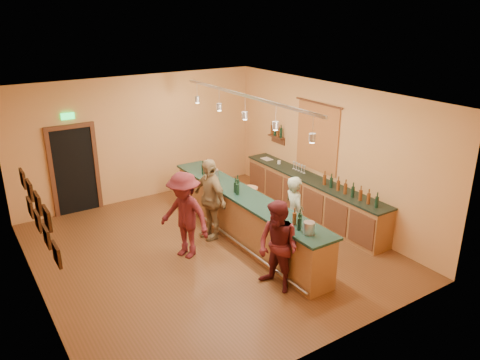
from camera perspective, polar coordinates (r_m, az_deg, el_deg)
floor at (r=9.87m, az=-3.90°, el=-8.55°), size 7.00×7.00×0.00m
ceiling at (r=8.78m, az=-4.40°, el=10.05°), size 6.50×7.00×0.02m
wall_back at (r=12.25m, az=-12.15°, el=4.96°), size 6.50×0.02×3.20m
wall_front at (r=6.62m, az=10.94°, el=-8.63°), size 6.50×0.02×3.20m
wall_left at (r=8.27m, az=-24.26°, el=-4.06°), size 0.02×7.00×3.20m
wall_right at (r=11.05m, az=10.78°, el=3.37°), size 0.02×7.00×3.20m
doorway at (r=11.90m, az=-19.55°, el=1.37°), size 1.15×0.09×2.48m
tapestry at (r=11.25m, az=9.39°, el=5.09°), size 0.03×1.40×1.60m
bottle_shelf at (r=12.37m, az=4.49°, el=5.82°), size 0.17×0.55×0.54m
picture_grid at (r=7.45m, az=-23.35°, el=-3.62°), size 0.06×2.20×0.70m
back_counter at (r=11.36m, az=8.77°, el=-1.99°), size 0.60×4.55×1.27m
tasting_bar at (r=10.01m, az=0.57°, el=-4.16°), size 0.74×5.10×1.38m
pendant_track at (r=9.28m, az=0.62°, el=9.30°), size 0.11×4.60×0.50m
bartender at (r=9.58m, az=6.65°, el=-4.15°), size 0.50×0.66×1.62m
customer_a at (r=8.25m, az=4.66°, el=-8.12°), size 0.78×0.93×1.68m
customer_b at (r=10.05m, az=-3.71°, el=-2.31°), size 0.54×1.09×1.79m
customer_c at (r=9.33m, az=-6.78°, el=-4.30°), size 1.07×1.33×1.79m
bar_stool at (r=11.06m, az=1.23°, el=-1.60°), size 0.37×0.37×0.77m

